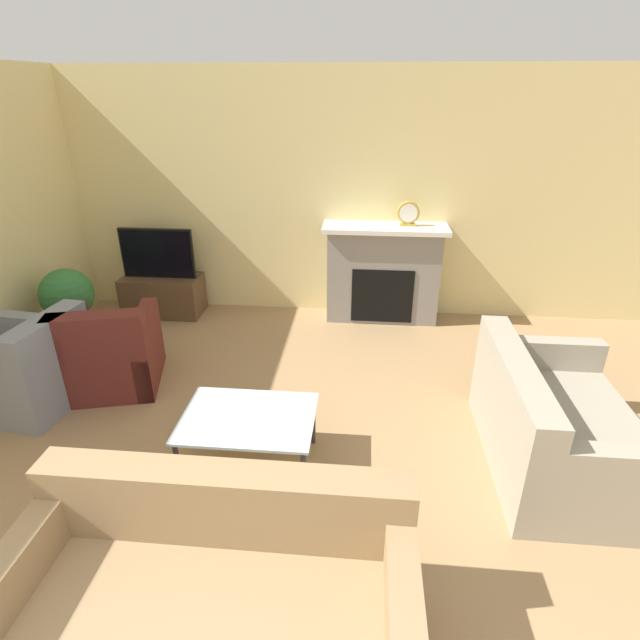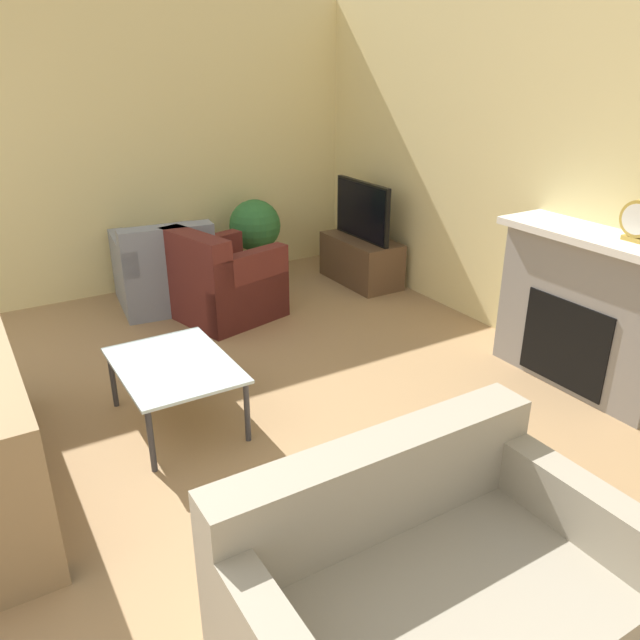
% 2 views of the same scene
% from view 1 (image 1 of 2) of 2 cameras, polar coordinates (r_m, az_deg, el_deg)
% --- Properties ---
extents(wall_back, '(8.55, 0.06, 2.70)m').
position_cam_1_polar(wall_back, '(5.77, -0.65, 13.85)').
color(wall_back, beige).
rests_on(wall_back, ground_plane).
extents(fireplace, '(1.36, 0.45, 1.11)m').
position_cam_1_polar(fireplace, '(5.72, 7.20, 5.57)').
color(fireplace, gray).
rests_on(fireplace, ground_plane).
extents(tv_stand, '(0.90, 0.45, 0.46)m').
position_cam_1_polar(tv_stand, '(6.21, -17.46, 2.73)').
color(tv_stand, brown).
rests_on(tv_stand, ground_plane).
extents(tv, '(0.84, 0.06, 0.57)m').
position_cam_1_polar(tv, '(6.04, -18.10, 7.26)').
color(tv, black).
rests_on(tv, tv_stand).
extents(couch_sectional, '(1.84, 0.89, 0.82)m').
position_cam_1_polar(couch_sectional, '(2.72, -11.99, -29.09)').
color(couch_sectional, '#8C704C').
rests_on(couch_sectional, ground_plane).
extents(couch_loveseat, '(0.96, 1.47, 0.82)m').
position_cam_1_polar(couch_loveseat, '(3.96, 25.23, -11.23)').
color(couch_loveseat, '#9E937F').
rests_on(couch_loveseat, ground_plane).
extents(armchair_by_window, '(0.94, 0.91, 0.82)m').
position_cam_1_polar(armchair_by_window, '(4.88, -30.55, -5.20)').
color(armchair_by_window, gray).
rests_on(armchair_by_window, ground_plane).
extents(armchair_accent, '(0.95, 0.97, 0.82)m').
position_cam_1_polar(armchair_accent, '(4.83, -22.78, -3.77)').
color(armchair_accent, '#5B231E').
rests_on(armchair_accent, ground_plane).
extents(coffee_table, '(0.91, 0.67, 0.42)m').
position_cam_1_polar(coffee_table, '(3.54, -8.18, -11.41)').
color(coffee_table, '#333338').
rests_on(coffee_table, ground_plane).
extents(potted_plant, '(0.52, 0.52, 0.84)m').
position_cam_1_polar(potted_plant, '(5.64, -26.88, 2.22)').
color(potted_plant, '#47474C').
rests_on(potted_plant, ground_plane).
extents(mantel_clock, '(0.23, 0.07, 0.26)m').
position_cam_1_polar(mantel_clock, '(5.56, 10.06, 11.91)').
color(mantel_clock, '#B79338').
rests_on(mantel_clock, fireplace).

